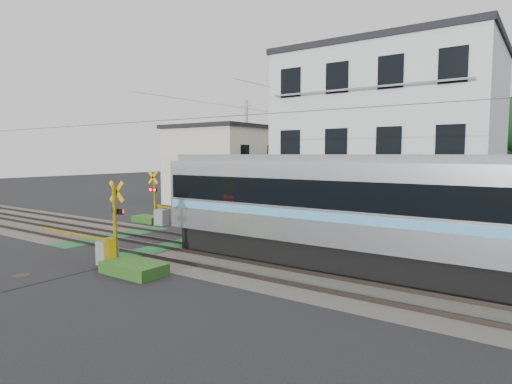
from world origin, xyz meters
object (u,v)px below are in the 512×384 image
Objects in this scene: apartment_block at (390,142)px; crossing_signal_near at (107,247)px; crossing_signal_far at (161,213)px; pedestrian at (374,186)px; manhole_cover at (21,276)px.

crossing_signal_near is at bearing -114.22° from apartment_block.
crossing_signal_far is 2.82× the size of pedestrian.
crossing_signal_far is 25.79m from pedestrian.
pedestrian is at bearing 82.58° from crossing_signal_far.
apartment_block is (5.91, 13.15, 3.94)m from crossing_signal_near.
crossing_signal_near is at bearing -54.71° from crossing_signal_far.
manhole_cover is at bearing -117.40° from crossing_signal_near.
apartment_block reaches higher than crossing_signal_far.
apartment_block is at bearing 97.59° from pedestrian.
manhole_cover is at bearing -114.73° from apartment_block.
crossing_signal_near is 0.46× the size of apartment_block.
crossing_signal_near reaches higher than pedestrian.
manhole_cover is at bearing 77.07° from pedestrian.
crossing_signal_far is at bearing -152.22° from apartment_block.
pedestrian is at bearing 93.21° from crossing_signal_near.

